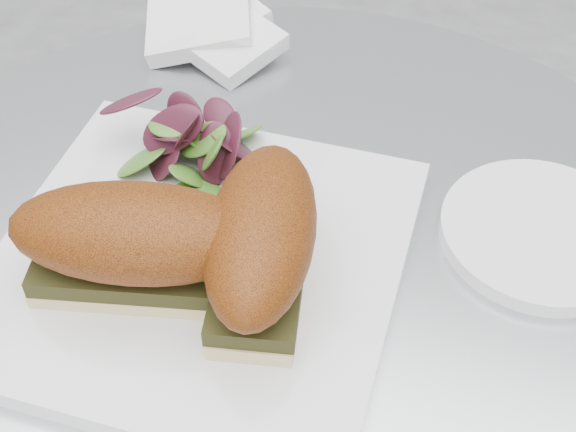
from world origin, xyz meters
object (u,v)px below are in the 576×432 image
Objects in this scene: plate at (199,262)px; saucer at (541,233)px; sandwich_left at (137,242)px; sandwich_right at (262,241)px.

saucer is (0.24, 0.11, -0.00)m from plate.
sandwich_right is (0.08, 0.03, 0.00)m from sandwich_left.
plate is at bearing 40.57° from sandwich_left.
plate is 0.26m from saucer.
plate is 1.57× the size of sandwich_left.
sandwich_right is at bearing 5.50° from sandwich_left.
plate is at bearing -156.00° from saucer.
plate reaches higher than saucer.
sandwich_left is 1.07× the size of sandwich_right.
sandwich_right is at bearing -148.05° from saucer.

